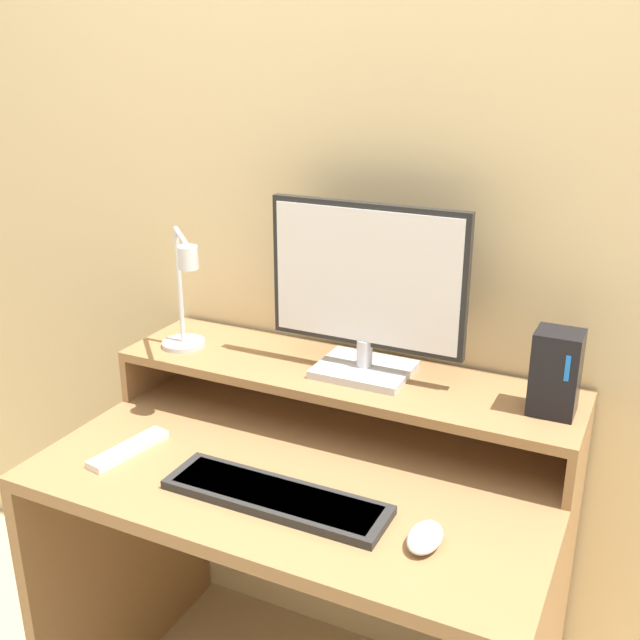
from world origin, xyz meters
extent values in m
cube|color=beige|center=(0.00, 0.70, 1.25)|extent=(6.00, 0.05, 2.50)
cube|color=olive|center=(0.00, 0.33, 0.74)|extent=(1.07, 0.66, 0.03)
cube|color=olive|center=(-0.52, 0.33, 0.36)|extent=(0.03, 0.66, 0.73)
cube|color=olive|center=(-0.53, 0.53, 0.81)|extent=(0.02, 0.28, 0.11)
cube|color=olive|center=(0.53, 0.53, 0.81)|extent=(0.02, 0.28, 0.11)
cube|color=olive|center=(0.00, 0.53, 0.88)|extent=(1.07, 0.28, 0.02)
cube|color=#BCBCC1|center=(0.05, 0.54, 0.90)|extent=(0.21, 0.17, 0.02)
cylinder|color=#BCBCC1|center=(0.05, 0.54, 0.94)|extent=(0.04, 0.04, 0.06)
cube|color=black|center=(0.05, 0.54, 1.12)|extent=(0.45, 0.02, 0.32)
cube|color=silver|center=(0.05, 0.53, 1.12)|extent=(0.43, 0.01, 0.30)
cylinder|color=silver|center=(-0.42, 0.49, 0.89)|extent=(0.11, 0.11, 0.01)
cylinder|color=silver|center=(-0.42, 0.49, 1.04)|extent=(0.01, 0.01, 0.28)
cylinder|color=silver|center=(-0.36, 0.43, 1.18)|extent=(0.13, 0.13, 0.01)
cylinder|color=silver|center=(-0.30, 0.37, 1.16)|extent=(0.04, 0.04, 0.05)
cube|color=black|center=(0.46, 0.53, 0.97)|extent=(0.09, 0.08, 0.17)
cube|color=#1972F2|center=(0.49, 0.48, 1.00)|extent=(0.01, 0.00, 0.05)
cube|color=#282828|center=(0.02, 0.17, 0.76)|extent=(0.45, 0.13, 0.02)
cube|color=black|center=(0.02, 0.17, 0.77)|extent=(0.42, 0.10, 0.01)
ellipsoid|color=silver|center=(0.32, 0.17, 0.77)|extent=(0.06, 0.10, 0.03)
cube|color=white|center=(-0.36, 0.20, 0.76)|extent=(0.08, 0.20, 0.02)
camera|label=1|loc=(0.63, -0.90, 1.59)|focal=42.00mm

